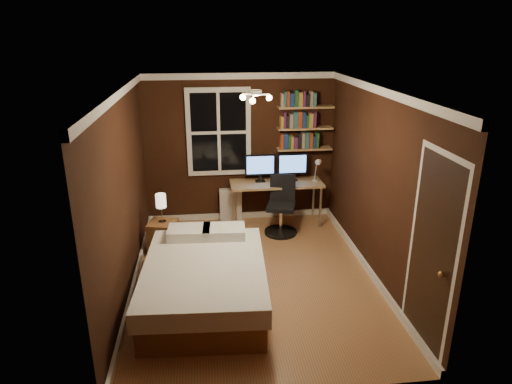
{
  "coord_description": "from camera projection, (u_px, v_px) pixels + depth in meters",
  "views": [
    {
      "loc": [
        -0.61,
        -5.36,
        3.16
      ],
      "look_at": [
        0.08,
        0.45,
        1.06
      ],
      "focal_mm": 32.0,
      "sensor_mm": 36.0,
      "label": 1
    }
  ],
  "objects": [
    {
      "name": "wall_back",
      "position": [
        240.0,
        149.0,
        7.69
      ],
      "size": [
        3.2,
        0.04,
        2.5
      ],
      "primitive_type": "cube",
      "color": "black",
      "rests_on": "ground"
    },
    {
      "name": "door_knob",
      "position": [
        441.0,
        274.0,
        4.25
      ],
      "size": [
        0.06,
        0.06,
        0.06
      ],
      "primitive_type": "sphere",
      "color": "gold",
      "rests_on": "door"
    },
    {
      "name": "ceiling_fixture",
      "position": [
        255.0,
        99.0,
        5.24
      ],
      "size": [
        0.44,
        0.44,
        0.18
      ],
      "primitive_type": null,
      "color": "beige",
      "rests_on": "ceiling"
    },
    {
      "name": "bedside_lamp",
      "position": [
        161.0,
        208.0,
        6.61
      ],
      "size": [
        0.15,
        0.15,
        0.44
      ],
      "primitive_type": null,
      "color": "beige",
      "rests_on": "nightstand"
    },
    {
      "name": "ceiling",
      "position": [
        254.0,
        89.0,
        5.3
      ],
      "size": [
        3.2,
        4.2,
        0.02
      ],
      "primitive_type": "cube",
      "color": "white",
      "rests_on": "wall_back"
    },
    {
      "name": "monitor_left",
      "position": [
        260.0,
        168.0,
        7.6
      ],
      "size": [
        0.51,
        0.12,
        0.47
      ],
      "primitive_type": null,
      "color": "black",
      "rests_on": "desk"
    },
    {
      "name": "wall_left",
      "position": [
        123.0,
        195.0,
        5.55
      ],
      "size": [
        0.04,
        4.2,
        2.5
      ],
      "primitive_type": "cube",
      "color": "black",
      "rests_on": "ground"
    },
    {
      "name": "monitor_right",
      "position": [
        293.0,
        167.0,
        7.66
      ],
      "size": [
        0.51,
        0.12,
        0.47
      ],
      "primitive_type": null,
      "color": "black",
      "rests_on": "desk"
    },
    {
      "name": "radiator",
      "position": [
        231.0,
        205.0,
        7.89
      ],
      "size": [
        0.38,
        0.13,
        0.57
      ],
      "primitive_type": "cube",
      "color": "silver",
      "rests_on": "ground"
    },
    {
      "name": "nightstand",
      "position": [
        164.0,
        237.0,
        6.76
      ],
      "size": [
        0.47,
        0.47,
        0.49
      ],
      "primitive_type": "cube",
      "rotation": [
        0.0,
        0.0,
        -0.24
      ],
      "color": "brown",
      "rests_on": "ground"
    },
    {
      "name": "door",
      "position": [
        430.0,
        257.0,
        4.52
      ],
      "size": [
        0.03,
        0.82,
        2.05
      ],
      "primitive_type": null,
      "color": "black",
      "rests_on": "ground"
    },
    {
      "name": "office_chair",
      "position": [
        281.0,
        212.0,
        7.38
      ],
      "size": [
        0.53,
        0.53,
        0.95
      ],
      "rotation": [
        0.0,
        0.0,
        -0.28
      ],
      "color": "black",
      "rests_on": "ground"
    },
    {
      "name": "bookshelf_lower",
      "position": [
        304.0,
        149.0,
        7.69
      ],
      "size": [
        0.92,
        0.22,
        0.03
      ],
      "primitive_type": "cube",
      "color": "#A4754F",
      "rests_on": "wall_back"
    },
    {
      "name": "wall_right",
      "position": [
        377.0,
        185.0,
        5.9
      ],
      "size": [
        0.04,
        4.2,
        2.5
      ],
      "primitive_type": "cube",
      "color": "black",
      "rests_on": "ground"
    },
    {
      "name": "bookshelf_middle",
      "position": [
        305.0,
        128.0,
        7.57
      ],
      "size": [
        0.92,
        0.22,
        0.03
      ],
      "primitive_type": "cube",
      "color": "#A4754F",
      "rests_on": "wall_back"
    },
    {
      "name": "books_row_upper",
      "position": [
        306.0,
        99.0,
        7.41
      ],
      "size": [
        0.6,
        0.16,
        0.23
      ],
      "primitive_type": null,
      "color": "#245427",
      "rests_on": "bookshelf_upper"
    },
    {
      "name": "books_row_middle",
      "position": [
        305.0,
        120.0,
        7.53
      ],
      "size": [
        0.6,
        0.16,
        0.23
      ],
      "primitive_type": null,
      "color": "navy",
      "rests_on": "bookshelf_middle"
    },
    {
      "name": "books_row_lower",
      "position": [
        304.0,
        141.0,
        7.65
      ],
      "size": [
        0.66,
        0.16,
        0.23
      ],
      "primitive_type": null,
      "color": "#8E3819",
      "rests_on": "bookshelf_lower"
    },
    {
      "name": "desk_lamp",
      "position": [
        317.0,
        170.0,
        7.56
      ],
      "size": [
        0.14,
        0.32,
        0.44
      ],
      "primitive_type": null,
      "color": "silver",
      "rests_on": "desk"
    },
    {
      "name": "window",
      "position": [
        219.0,
        132.0,
        7.51
      ],
      "size": [
        1.06,
        0.06,
        1.46
      ],
      "primitive_type": "cube",
      "color": "silver",
      "rests_on": "wall_back"
    },
    {
      "name": "bookshelf_upper",
      "position": [
        306.0,
        107.0,
        7.46
      ],
      "size": [
        0.92,
        0.22,
        0.03
      ],
      "primitive_type": "cube",
      "color": "#A4754F",
      "rests_on": "wall_back"
    },
    {
      "name": "floor",
      "position": [
        254.0,
        277.0,
        6.14
      ],
      "size": [
        4.2,
        4.2,
        0.0
      ],
      "primitive_type": "plane",
      "color": "#8F5C39",
      "rests_on": "ground"
    },
    {
      "name": "bed",
      "position": [
        205.0,
        281.0,
        5.5
      ],
      "size": [
        1.54,
        2.06,
        0.67
      ],
      "rotation": [
        0.0,
        0.0,
        -0.06
      ],
      "color": "brown",
      "rests_on": "ground"
    },
    {
      "name": "desk",
      "position": [
        276.0,
        186.0,
        7.66
      ],
      "size": [
        1.54,
        0.58,
        0.73
      ],
      "color": "#A4754F",
      "rests_on": "ground"
    }
  ]
}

